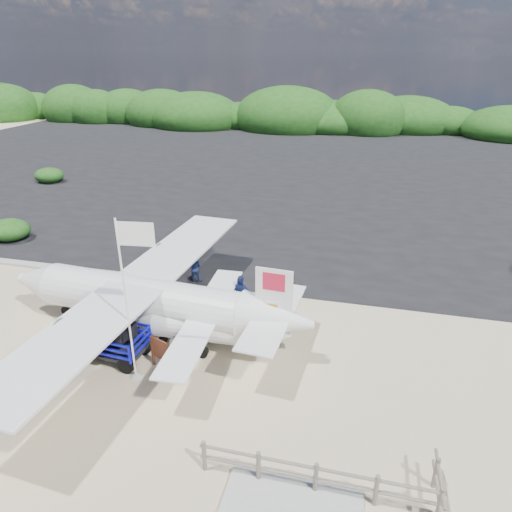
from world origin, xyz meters
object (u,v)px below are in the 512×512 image
at_px(baggage_cart, 112,357).
at_px(flagpole, 136,376).
at_px(crew_b, 194,268).
at_px(crew_c, 241,297).
at_px(aircraft_small, 247,164).
at_px(signboard, 168,371).
at_px(aircraft_large, 409,199).
at_px(crew_a, 146,270).

xyz_separation_m(baggage_cart, flagpole, (1.42, -0.81, 0.00)).
height_order(crew_b, crew_c, crew_c).
bearing_deg(aircraft_small, crew_b, 96.69).
relative_size(signboard, aircraft_large, 0.10).
height_order(crew_a, crew_b, crew_a).
bearing_deg(baggage_cart, flagpole, -25.06).
distance_m(signboard, crew_a, 6.66).
bearing_deg(crew_a, baggage_cart, 89.08).
relative_size(flagpole, signboard, 3.85).
bearing_deg(baggage_cart, crew_b, 86.82).
bearing_deg(baggage_cart, aircraft_small, 100.10).
bearing_deg(flagpole, crew_c, 60.84).
bearing_deg(crew_c, flagpole, 68.45).
xyz_separation_m(flagpole, crew_b, (-0.54, 7.32, 0.74)).
bearing_deg(flagpole, crew_b, 94.25).
xyz_separation_m(signboard, aircraft_large, (9.66, 23.56, 0.00)).
xyz_separation_m(signboard, crew_c, (1.62, 4.08, 0.99)).
bearing_deg(crew_c, crew_b, -33.35).
bearing_deg(crew_a, crew_c, 150.83).
xyz_separation_m(crew_c, aircraft_small, (-7.11, 27.97, -0.99)).
height_order(baggage_cart, crew_b, crew_b).
bearing_deg(aircraft_small, crew_c, 101.97).
distance_m(crew_a, crew_b, 2.32).
height_order(aircraft_large, aircraft_small, aircraft_large).
height_order(flagpole, crew_b, flagpole).
height_order(crew_c, aircraft_large, aircraft_large).
bearing_deg(signboard, crew_c, 89.17).
bearing_deg(signboard, flagpole, -130.24).
bearing_deg(signboard, aircraft_large, 88.48).
bearing_deg(aircraft_large, flagpole, 70.37).
distance_m(flagpole, aircraft_small, 32.89).
bearing_deg(crew_c, aircraft_small, -68.13).
relative_size(baggage_cart, aircraft_small, 0.47).
distance_m(flagpole, signboard, 1.10).
height_order(crew_a, crew_c, crew_c).
distance_m(crew_b, aircraft_small, 25.58).
bearing_deg(aircraft_small, baggage_cart, 93.31).
height_order(signboard, crew_c, crew_c).
xyz_separation_m(flagpole, aircraft_large, (10.61, 24.09, 0.00)).
distance_m(signboard, aircraft_large, 25.46).
xyz_separation_m(flagpole, crew_a, (-2.52, 6.13, 0.93)).
height_order(crew_a, aircraft_small, crew_a).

